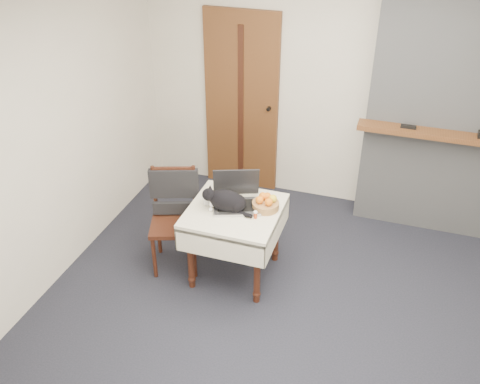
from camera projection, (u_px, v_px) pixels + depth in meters
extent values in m
plane|color=black|center=(304.00, 323.00, 4.40)|extent=(4.50, 4.50, 0.00)
cube|color=beige|center=(357.00, 89.00, 5.32)|extent=(4.50, 0.02, 2.60)
cube|color=beige|center=(42.00, 142.00, 4.32)|extent=(0.02, 4.00, 2.60)
cube|color=brown|center=(242.00, 103.00, 5.78)|extent=(0.82, 0.05, 2.00)
cube|color=#361D0E|center=(241.00, 104.00, 5.76)|extent=(0.06, 0.01, 1.70)
cylinder|color=black|center=(269.00, 109.00, 5.66)|extent=(0.04, 0.06, 0.04)
cube|color=gray|center=(452.00, 106.00, 4.96)|extent=(1.50, 0.30, 2.60)
cube|color=brown|center=(447.00, 136.00, 4.87)|extent=(1.62, 0.18, 0.05)
cube|color=black|center=(408.00, 127.00, 4.95)|extent=(0.14, 0.04, 0.03)
cylinder|color=#361D0E|center=(191.00, 258.00, 4.61)|extent=(0.06, 0.06, 0.64)
sphere|color=#361D0E|center=(192.00, 279.00, 4.73)|extent=(0.07, 0.07, 0.07)
cylinder|color=#361D0E|center=(257.00, 272.00, 4.45)|extent=(0.06, 0.06, 0.64)
sphere|color=#361D0E|center=(257.00, 294.00, 4.57)|extent=(0.07, 0.07, 0.07)
cylinder|color=#361D0E|center=(215.00, 220.00, 5.09)|extent=(0.06, 0.06, 0.64)
sphere|color=#361D0E|center=(216.00, 240.00, 5.22)|extent=(0.07, 0.07, 0.07)
cylinder|color=#361D0E|center=(276.00, 232.00, 4.93)|extent=(0.06, 0.06, 0.64)
sphere|color=#361D0E|center=(275.00, 252.00, 5.06)|extent=(0.07, 0.07, 0.07)
cube|color=silver|center=(234.00, 212.00, 4.58)|extent=(0.78, 0.78, 0.06)
cube|color=silver|center=(219.00, 248.00, 4.33)|extent=(0.78, 0.01, 0.22)
cube|color=silver|center=(248.00, 200.00, 4.95)|extent=(0.78, 0.01, 0.22)
cube|color=silver|center=(194.00, 215.00, 4.75)|extent=(0.01, 0.78, 0.22)
cube|color=silver|center=(277.00, 231.00, 4.54)|extent=(0.01, 0.78, 0.22)
cube|color=#B7B7BC|center=(237.00, 207.00, 4.58)|extent=(0.47, 0.40, 0.02)
cube|color=black|center=(237.00, 205.00, 4.57)|extent=(0.38, 0.29, 0.00)
cube|color=black|center=(236.00, 182.00, 4.64)|extent=(0.40, 0.21, 0.27)
cube|color=#AAD7F9|center=(236.00, 182.00, 4.64)|extent=(0.36, 0.18, 0.25)
ellipsoid|color=black|center=(226.00, 201.00, 4.50)|extent=(0.33, 0.22, 0.19)
ellipsoid|color=black|center=(237.00, 203.00, 4.50)|extent=(0.18, 0.19, 0.16)
sphere|color=black|center=(208.00, 195.00, 4.50)|extent=(0.13, 0.13, 0.11)
ellipsoid|color=white|center=(204.00, 197.00, 4.52)|extent=(0.06, 0.06, 0.05)
ellipsoid|color=white|center=(212.00, 203.00, 4.54)|extent=(0.06, 0.07, 0.08)
cone|color=black|center=(209.00, 191.00, 4.44)|extent=(0.04, 0.05, 0.05)
cone|color=black|center=(210.00, 187.00, 4.50)|extent=(0.04, 0.05, 0.05)
cylinder|color=black|center=(243.00, 214.00, 4.47)|extent=(0.17, 0.06, 0.03)
sphere|color=white|center=(211.00, 209.00, 4.53)|extent=(0.04, 0.04, 0.04)
sphere|color=white|center=(212.00, 205.00, 4.59)|extent=(0.04, 0.04, 0.04)
cylinder|color=silver|center=(207.00, 200.00, 4.62)|extent=(0.06, 0.06, 0.07)
cylinder|color=#AC3B15|center=(255.00, 215.00, 4.44)|extent=(0.03, 0.03, 0.05)
cylinder|color=white|center=(256.00, 212.00, 4.42)|extent=(0.03, 0.03, 0.01)
cylinder|color=#A27141|center=(266.00, 205.00, 4.56)|extent=(0.23, 0.23, 0.06)
sphere|color=#EA5513|center=(260.00, 200.00, 4.51)|extent=(0.07, 0.07, 0.07)
sphere|color=#EA5513|center=(269.00, 202.00, 4.48)|extent=(0.07, 0.07, 0.07)
sphere|color=#EA5513|center=(267.00, 196.00, 4.56)|extent=(0.07, 0.07, 0.07)
sphere|color=yellow|center=(273.00, 199.00, 4.53)|extent=(0.07, 0.07, 0.07)
sphere|color=#EA5513|center=(263.00, 196.00, 4.56)|extent=(0.07, 0.07, 0.07)
cube|color=black|center=(259.00, 210.00, 4.54)|extent=(0.13, 0.08, 0.01)
cube|color=#361D0E|center=(174.00, 224.00, 4.81)|extent=(0.53, 0.53, 0.04)
cylinder|color=#361D0E|center=(154.00, 257.00, 4.77)|extent=(0.04, 0.04, 0.45)
cylinder|color=#361D0E|center=(194.00, 256.00, 4.77)|extent=(0.04, 0.04, 0.45)
cylinder|color=#361D0E|center=(159.00, 233.00, 5.08)|extent=(0.04, 0.04, 0.45)
cylinder|color=#361D0E|center=(197.00, 233.00, 5.08)|extent=(0.04, 0.04, 0.45)
cylinder|color=#361D0E|center=(155.00, 191.00, 4.83)|extent=(0.04, 0.04, 0.50)
cylinder|color=#361D0E|center=(194.00, 190.00, 4.83)|extent=(0.04, 0.04, 0.50)
cube|color=#361D0E|center=(174.00, 181.00, 4.78)|extent=(0.35, 0.15, 0.28)
cube|color=black|center=(174.00, 183.00, 4.78)|extent=(0.43, 0.20, 0.28)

